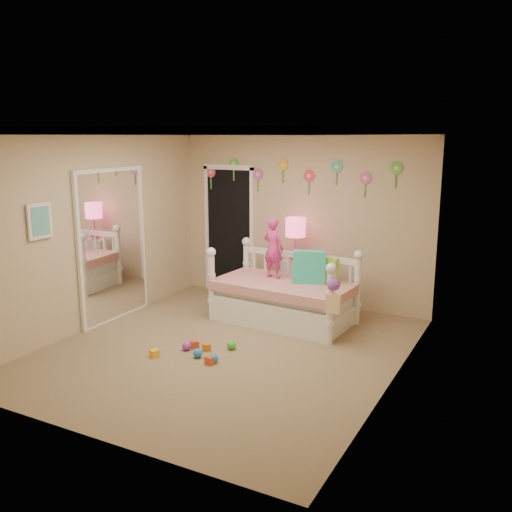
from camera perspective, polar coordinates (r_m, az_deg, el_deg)
The scene contains 18 objects.
floor at distance 6.85m, azimuth -3.11°, elevation -9.50°, with size 4.00×4.50×0.01m, color #7F684C.
ceiling at distance 6.35m, azimuth -3.39°, elevation 12.82°, with size 4.00×4.50×0.01m, color white.
back_wall at distance 8.46m, azimuth 4.60°, elevation 3.85°, with size 4.00×0.01×2.60m, color tan.
left_wall at distance 7.68m, azimuth -16.18°, elevation 2.53°, with size 0.01×4.50×2.60m, color tan.
right_wall at distance 5.73m, azimuth 14.18°, elevation -0.59°, with size 0.01×4.50×2.60m, color tan.
crown_molding at distance 6.35m, azimuth -3.39°, elevation 12.55°, with size 4.00×4.50×0.06m, color white, non-canonical shape.
daybed at distance 7.66m, azimuth 2.84°, elevation -3.05°, with size 1.89×1.02×1.03m, color white, non-canonical shape.
pillow_turquoise at distance 7.55m, azimuth 5.43°, elevation -1.13°, with size 0.44×0.16×0.44m, color #28C9AB.
pillow_lime at distance 7.62m, azimuth 7.00°, elevation -1.43°, with size 0.36×0.13×0.34m, color #92E445.
child at distance 7.76m, azimuth 1.78°, elevation 0.82°, with size 0.31×0.20×0.85m, color #DE3288.
nightstand at distance 8.40m, azimuth 3.96°, elevation -2.85°, with size 0.42×0.32×0.69m, color white.
table_lamp at distance 8.23m, azimuth 4.04°, elevation 2.39°, with size 0.30×0.30×0.65m.
closet_doorway at distance 9.04m, azimuth -2.78°, elevation 2.73°, with size 0.90×0.04×2.07m, color black.
flower_decals at distance 8.41m, azimuth 4.07°, elevation 8.20°, with size 3.40×0.02×0.50m, color #B2668C, non-canonical shape.
mirror_closet at distance 7.91m, azimuth -14.37°, elevation 1.07°, with size 0.07×1.30×2.10m, color white.
wall_picture at distance 7.01m, azimuth -21.19°, elevation 3.35°, with size 0.05×0.34×0.42m, color white.
hanging_bag at distance 6.82m, azimuth 7.82°, elevation -4.13°, with size 0.20×0.16×0.36m, color beige, non-canonical shape.
toy_scatter at distance 6.69m, azimuth -6.44°, elevation -9.58°, with size 0.80×1.30×0.11m, color #996666, non-canonical shape.
Camera 1 is at (3.27, -5.45, 2.55)m, focal length 39.24 mm.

